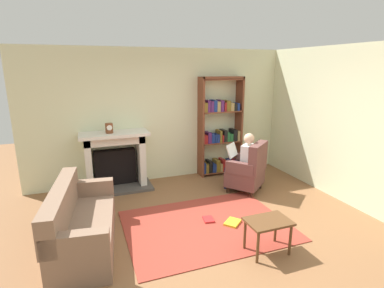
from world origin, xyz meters
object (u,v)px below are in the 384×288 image
object	(u,v)px
fireplace	(115,159)
side_table	(268,225)
seated_reader	(243,159)
mantel_clock	(109,128)
sofa_floral	(81,225)
armchair_reading	(248,170)
bookshelf	(220,130)

from	to	relation	value
fireplace	side_table	distance (m)	3.28
seated_reader	side_table	size ratio (longest dim) A/B	2.04
mantel_clock	sofa_floral	distance (m)	2.12
armchair_reading	mantel_clock	bearing A→B (deg)	-61.29
bookshelf	armchair_reading	xyz separation A→B (m)	(0.08, -1.10, -0.56)
fireplace	side_table	size ratio (longest dim) A/B	2.35
armchair_reading	bookshelf	bearing A→B (deg)	-125.26
seated_reader	fireplace	bearing A→B (deg)	-62.83
bookshelf	sofa_floral	bearing A→B (deg)	-146.35
bookshelf	seated_reader	size ratio (longest dim) A/B	1.87
mantel_clock	bookshelf	xyz separation A→B (m)	(2.34, 0.14, -0.24)
seated_reader	mantel_clock	bearing A→B (deg)	-60.00
bookshelf	armchair_reading	size ratio (longest dim) A/B	2.20
armchair_reading	sofa_floral	world-z (taller)	armchair_reading
mantel_clock	armchair_reading	distance (m)	2.73
mantel_clock	side_table	distance (m)	3.33
sofa_floral	bookshelf	bearing A→B (deg)	-49.00
fireplace	mantel_clock	size ratio (longest dim) A/B	7.16
sofa_floral	side_table	bearing A→B (deg)	-105.73
mantel_clock	armchair_reading	xyz separation A→B (m)	(2.43, -0.97, -0.80)
fireplace	armchair_reading	world-z (taller)	fireplace
mantel_clock	sofa_floral	size ratio (longest dim) A/B	0.10
fireplace	armchair_reading	bearing A→B (deg)	-24.48
fireplace	sofa_floral	bearing A→B (deg)	-109.49
mantel_clock	sofa_floral	world-z (taller)	mantel_clock
fireplace	mantel_clock	world-z (taller)	mantel_clock
fireplace	bookshelf	bearing A→B (deg)	0.95
bookshelf	mantel_clock	bearing A→B (deg)	-176.68
mantel_clock	bookshelf	world-z (taller)	bookshelf
fireplace	mantel_clock	xyz separation A→B (m)	(-0.08, -0.10, 0.63)
armchair_reading	seated_reader	size ratio (longest dim) A/B	0.85
armchair_reading	sofa_floral	distance (m)	3.14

